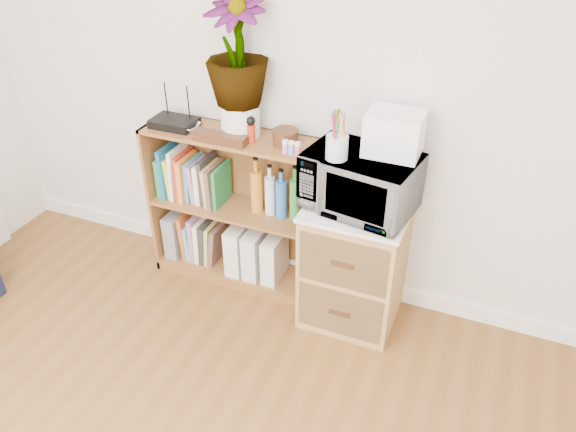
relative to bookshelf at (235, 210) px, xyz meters
The scene contains 21 objects.
skirting_board 0.57m from the bookshelf, 21.80° to the left, with size 4.00×0.02×0.10m, color white.
bookshelf is the anchor object (origin of this frame).
wicker_unit 0.76m from the bookshelf, ahead, with size 0.50×0.45×0.70m, color #9E7542.
microwave 0.85m from the bookshelf, ahead, with size 0.53×0.36×0.29m, color white.
pen_cup 0.90m from the bookshelf, 14.32° to the right, with size 0.10×0.10×0.12m, color silver.
small_appliance 1.09m from the bookshelf, ahead, with size 0.26×0.22×0.20m, color white.
router 0.60m from the bookshelf, behind, with size 0.24×0.17×0.04m, color black.
white_bowl 0.55m from the bookshelf, behind, with size 0.13×0.13×0.03m, color white.
plant_pot 0.57m from the bookshelf, 20.04° to the left, with size 0.21×0.21×0.18m, color silver.
potted_plant 0.94m from the bookshelf, 20.04° to the left, with size 0.32×0.32×0.57m, color #3A702D.
trinket_box 0.51m from the bookshelf, 94.44° to the right, with size 0.30×0.07×0.05m, color #381F0F.
kokeshi_doll 0.54m from the bookshelf, 15.43° to the right, with size 0.04×0.04×0.10m, color #AA2715.
wooden_bowl 0.60m from the bookshelf, ahead, with size 0.13×0.13×0.08m, color #3D2110.
paint_jars 0.64m from the bookshelf, 13.02° to the right, with size 0.11×0.04×0.05m, color pink.
file_box 0.49m from the bookshelf, behind, with size 0.09×0.23×0.28m, color slate.
magazine_holder_left 0.25m from the bookshelf, 22.58° to the right, with size 0.10×0.24×0.31m, color silver.
magazine_holder_mid 0.29m from the bookshelf, ahead, with size 0.09×0.24×0.30m, color silver.
magazine_holder_right 0.36m from the bookshelf, ahead, with size 0.09×0.23×0.29m, color silver.
cookbooks 0.31m from the bookshelf, behind, with size 0.39×0.20×0.31m.
liquor_bottles 0.30m from the bookshelf, ahead, with size 0.29×0.07×0.32m.
lower_books 0.36m from the bookshelf, behind, with size 0.26×0.19×0.30m.
Camera 1 is at (0.98, -0.32, 2.22)m, focal length 35.00 mm.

